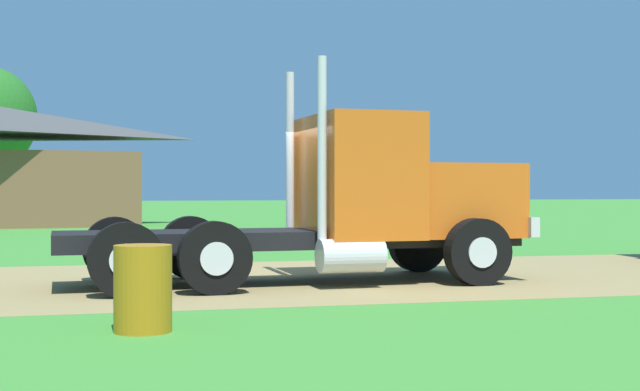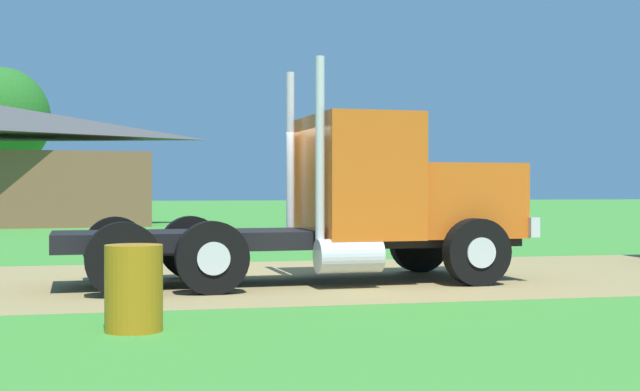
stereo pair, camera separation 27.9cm
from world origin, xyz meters
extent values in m
plane|color=#3E8A31|center=(0.00, 0.00, 0.00)|extent=(200.00, 200.00, 0.00)
cube|color=#978250|center=(0.00, 0.00, 0.00)|extent=(120.00, 6.97, 0.01)
cube|color=black|center=(-0.89, -0.65, 0.72)|extent=(7.49, 1.95, 0.28)
cube|color=orange|center=(1.90, -0.51, 1.33)|extent=(1.93, 2.18, 1.22)
cube|color=silver|center=(2.86, -0.47, 0.90)|extent=(0.27, 2.30, 0.32)
cube|color=orange|center=(0.22, -0.59, 1.72)|extent=(1.65, 2.47, 2.00)
cube|color=#2D3D4C|center=(1.01, -0.56, 2.12)|extent=(0.13, 2.00, 0.88)
cylinder|color=silver|center=(-0.72, 0.31, 2.12)|extent=(0.14, 0.14, 2.81)
cylinder|color=silver|center=(-0.63, -1.58, 2.12)|extent=(0.14, 0.14, 2.81)
cylinder|color=silver|center=(-0.19, -1.66, 0.50)|extent=(1.02, 0.57, 0.52)
cylinder|color=black|center=(1.75, 0.68, 0.53)|extent=(1.07, 0.35, 1.06)
cylinder|color=silver|center=(1.75, 0.84, 0.53)|extent=(0.48, 0.06, 0.48)
cylinder|color=black|center=(1.87, -1.72, 0.53)|extent=(1.07, 0.35, 1.06)
cylinder|color=silver|center=(1.87, -1.87, 0.53)|extent=(0.48, 0.06, 0.48)
cylinder|color=black|center=(-3.66, 0.42, 0.53)|extent=(1.07, 0.35, 1.06)
cylinder|color=silver|center=(-3.66, 0.58, 0.53)|extent=(0.48, 0.06, 0.48)
cylinder|color=black|center=(-3.54, -1.97, 0.53)|extent=(1.07, 0.35, 1.06)
cylinder|color=silver|center=(-3.54, -2.13, 0.53)|extent=(0.48, 0.06, 0.48)
cylinder|color=black|center=(-2.41, 0.48, 0.53)|extent=(1.07, 0.35, 1.06)
cylinder|color=silver|center=(-2.42, 0.64, 0.53)|extent=(0.48, 0.06, 0.48)
cylinder|color=black|center=(-2.29, -1.91, 0.53)|extent=(1.07, 0.35, 1.06)
cylinder|color=silver|center=(-2.29, -2.07, 0.53)|extent=(0.48, 0.06, 0.48)
cylinder|color=#B27214|center=(-3.44, -4.99, 0.46)|extent=(0.61, 0.61, 0.92)
camera|label=1|loc=(-3.86, -14.43, 1.52)|focal=49.12mm
camera|label=2|loc=(-3.59, -14.49, 1.52)|focal=49.12mm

